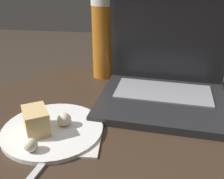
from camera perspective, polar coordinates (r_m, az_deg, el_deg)
name	(u,v)px	position (r m, az deg, el deg)	size (l,w,h in m)	color
table	(125,164)	(0.68, 2.91, -15.97)	(0.75, 0.75, 0.53)	#9E9EA3
napkin	(60,138)	(0.54, -11.15, -10.23)	(0.17, 0.12, 0.00)	silver
laptop	(164,79)	(0.68, 11.32, 2.25)	(0.33, 0.28, 0.27)	#232326
beer_glass	(103,38)	(0.79, -1.95, 11.24)	(0.07, 0.07, 0.24)	#C6701E
snack_plate	(49,127)	(0.56, -13.62, -8.01)	(0.21, 0.21, 0.06)	white
fork	(57,146)	(0.52, -11.82, -12.00)	(0.05, 0.20, 0.00)	silver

